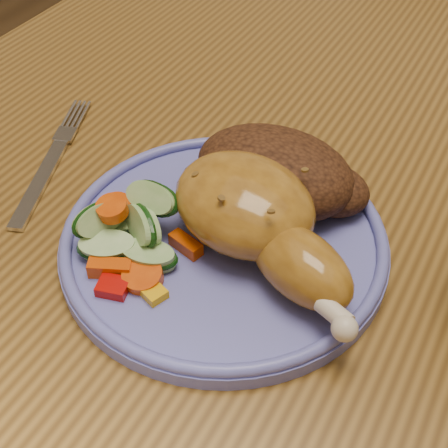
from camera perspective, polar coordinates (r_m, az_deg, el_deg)
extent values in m
cube|color=brown|center=(0.61, 10.06, 4.06)|extent=(0.90, 1.40, 0.04)
cube|color=brown|center=(1.43, 2.99, 11.85)|extent=(0.06, 0.06, 0.71)
cube|color=#4C2D16|center=(1.22, 17.87, 7.62)|extent=(0.42, 0.42, 0.04)
cylinder|color=#4C2D16|center=(1.26, 5.75, -2.24)|extent=(0.04, 0.04, 0.41)
cylinder|color=#4C2D16|center=(1.52, 11.44, 6.39)|extent=(0.04, 0.04, 0.41)
cylinder|color=#5A5DB2|center=(0.50, 0.00, -1.74)|extent=(0.26, 0.26, 0.01)
torus|color=#5A5DB2|center=(0.49, 0.00, -0.84)|extent=(0.26, 0.26, 0.01)
ellipsoid|color=#A67123|center=(0.48, 1.85, 1.88)|extent=(0.14, 0.12, 0.06)
ellipsoid|color=#A67123|center=(0.45, 7.05, -3.76)|extent=(0.10, 0.08, 0.05)
sphere|color=beige|center=(0.41, 10.97, -9.36)|extent=(0.02, 0.02, 0.02)
ellipsoid|color=#432310|center=(0.52, 4.65, 4.84)|extent=(0.14, 0.10, 0.06)
ellipsoid|color=#432310|center=(0.52, 9.60, 3.15)|extent=(0.07, 0.05, 0.04)
ellipsoid|color=#432310|center=(0.53, 0.33, 4.50)|extent=(0.06, 0.05, 0.03)
cube|color=#A50A05|center=(0.46, -10.10, -5.68)|extent=(0.03, 0.02, 0.01)
cube|color=#E5A507|center=(0.45, -6.49, -6.23)|extent=(0.02, 0.02, 0.01)
cylinder|color=#DD5007|center=(0.48, -10.19, 1.40)|extent=(0.02, 0.03, 0.01)
cube|color=#DD5007|center=(0.48, -3.51, -1.88)|extent=(0.03, 0.02, 0.01)
cylinder|color=#DD5007|center=(0.46, -7.44, -4.77)|extent=(0.03, 0.03, 0.02)
cylinder|color=#DD5007|center=(0.52, -9.81, 1.46)|extent=(0.03, 0.03, 0.02)
cube|color=#DD5007|center=(0.47, -10.38, -4.00)|extent=(0.03, 0.02, 0.01)
cylinder|color=#A5C580|center=(0.49, -6.46, 2.34)|extent=(0.05, 0.04, 0.04)
cylinder|color=#A5C580|center=(0.47, -6.93, -2.90)|extent=(0.05, 0.05, 0.02)
cylinder|color=#A5C580|center=(0.50, -9.23, 0.05)|extent=(0.06, 0.06, 0.02)
cylinder|color=#A5C580|center=(0.48, -10.61, -2.05)|extent=(0.06, 0.06, 0.02)
cylinder|color=#A5C580|center=(0.49, -11.35, 0.47)|extent=(0.05, 0.05, 0.04)
cylinder|color=#A5C580|center=(0.48, -7.43, -0.06)|extent=(0.05, 0.05, 0.04)
cylinder|color=#A5C580|center=(0.49, -6.50, 2.34)|extent=(0.04, 0.04, 0.04)
cube|color=silver|center=(0.58, -16.43, 3.78)|extent=(0.06, 0.12, 0.00)
cube|color=silver|center=(0.63, -14.33, 7.94)|extent=(0.04, 0.07, 0.00)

